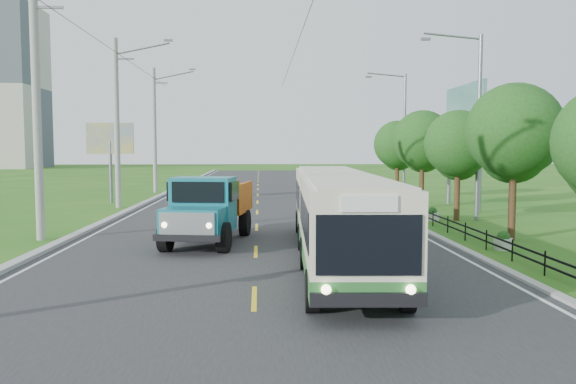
{
  "coord_description": "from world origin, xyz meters",
  "views": [
    {
      "loc": [
        0.13,
        -12.9,
        3.49
      ],
      "look_at": [
        1.2,
        7.94,
        1.9
      ],
      "focal_mm": 35.0,
      "sensor_mm": 36.0,
      "label": 1
    }
  ],
  "objects": [
    {
      "name": "centre_dash",
      "position": [
        0.0,
        0.0,
        0.02
      ],
      "size": [
        0.12,
        2.2,
        0.0
      ],
      "primitive_type": "cube",
      "color": "yellow",
      "rests_on": "road"
    },
    {
      "name": "road",
      "position": [
        0.0,
        20.0,
        0.01
      ],
      "size": [
        14.0,
        120.0,
        0.02
      ],
      "primitive_type": "cube",
      "color": "#28282B",
      "rests_on": "ground"
    },
    {
      "name": "bus",
      "position": [
        2.53,
        4.47,
        1.62
      ],
      "size": [
        2.91,
        14.02,
        2.69
      ],
      "rotation": [
        0.0,
        0.0,
        -0.05
      ],
      "color": "#2A6B2C",
      "rests_on": "ground"
    },
    {
      "name": "tree_fifth",
      "position": [
        9.86,
        20.14,
        3.85
      ],
      "size": [
        3.48,
        3.52,
        5.8
      ],
      "color": "#382314",
      "rests_on": "ground"
    },
    {
      "name": "curb_right",
      "position": [
        7.15,
        20.0,
        0.05
      ],
      "size": [
        0.3,
        120.0,
        0.1
      ],
      "primitive_type": "cube",
      "color": "#9E9E99",
      "rests_on": "ground"
    },
    {
      "name": "billboard_left",
      "position": [
        -9.5,
        24.0,
        3.87
      ],
      "size": [
        3.0,
        0.2,
        5.2
      ],
      "color": "slate",
      "rests_on": "ground"
    },
    {
      "name": "streetlight_far",
      "position": [
        10.64,
        28.0,
        4.9
      ],
      "size": [
        3.02,
        0.2,
        9.07
      ],
      "color": "slate",
      "rests_on": "ground"
    },
    {
      "name": "dump_truck",
      "position": [
        -1.74,
        8.04,
        1.41
      ],
      "size": [
        3.14,
        6.22,
        2.5
      ],
      "rotation": [
        0.0,
        0.0,
        -0.16
      ],
      "color": "#146D7D",
      "rests_on": "ground"
    },
    {
      "name": "edge_line_left",
      "position": [
        -6.65,
        20.0,
        0.02
      ],
      "size": [
        0.12,
        120.0,
        0.0
      ],
      "primitive_type": "cube",
      "color": "silver",
      "rests_on": "road"
    },
    {
      "name": "planter_mid",
      "position": [
        8.6,
        14.0,
        0.29
      ],
      "size": [
        0.64,
        0.64,
        0.67
      ],
      "color": "silver",
      "rests_on": "ground"
    },
    {
      "name": "planter_near",
      "position": [
        8.6,
        6.0,
        0.29
      ],
      "size": [
        0.64,
        0.64,
        0.67
      ],
      "color": "silver",
      "rests_on": "ground"
    },
    {
      "name": "tree_fourth",
      "position": [
        9.86,
        14.14,
        3.59
      ],
      "size": [
        3.24,
        3.31,
        5.4
      ],
      "color": "#382314",
      "rests_on": "ground"
    },
    {
      "name": "streetlight_mid",
      "position": [
        10.64,
        14.0,
        4.9
      ],
      "size": [
        3.02,
        0.2,
        9.07
      ],
      "color": "slate",
      "rests_on": "ground"
    },
    {
      "name": "pole_near",
      "position": [
        -8.26,
        9.0,
        5.09
      ],
      "size": [
        3.51,
        0.32,
        10.0
      ],
      "color": "gray",
      "rests_on": "ground"
    },
    {
      "name": "ground",
      "position": [
        0.0,
        0.0,
        0.0
      ],
      "size": [
        240.0,
        240.0,
        0.0
      ],
      "primitive_type": "plane",
      "color": "#235B15",
      "rests_on": "ground"
    },
    {
      "name": "tree_back",
      "position": [
        9.86,
        26.14,
        3.65
      ],
      "size": [
        3.3,
        3.36,
        5.5
      ],
      "color": "#382314",
      "rests_on": "ground"
    },
    {
      "name": "planter_far",
      "position": [
        8.6,
        22.0,
        0.29
      ],
      "size": [
        0.64,
        0.64,
        0.67
      ],
      "color": "silver",
      "rests_on": "ground"
    },
    {
      "name": "pole_mid",
      "position": [
        -8.26,
        21.0,
        5.09
      ],
      "size": [
        3.51,
        0.32,
        10.0
      ],
      "color": "gray",
      "rests_on": "ground"
    },
    {
      "name": "curb_left",
      "position": [
        -7.2,
        20.0,
        0.07
      ],
      "size": [
        0.4,
        120.0,
        0.15
      ],
      "primitive_type": "cube",
      "color": "#9E9E99",
      "rests_on": "ground"
    },
    {
      "name": "pole_far",
      "position": [
        -8.26,
        33.0,
        5.09
      ],
      "size": [
        3.51,
        0.32,
        10.0
      ],
      "color": "gray",
      "rests_on": "ground"
    },
    {
      "name": "railing_right",
      "position": [
        8.0,
        14.0,
        0.3
      ],
      "size": [
        0.04,
        40.0,
        0.6
      ],
      "primitive_type": "cube",
      "color": "black",
      "rests_on": "ground"
    },
    {
      "name": "tree_third",
      "position": [
        9.86,
        8.14,
        3.99
      ],
      "size": [
        3.6,
        3.62,
        6.0
      ],
      "color": "#382314",
      "rests_on": "ground"
    },
    {
      "name": "edge_line_right",
      "position": [
        6.65,
        20.0,
        0.02
      ],
      "size": [
        0.12,
        120.0,
        0.0
      ],
      "primitive_type": "cube",
      "color": "silver",
      "rests_on": "road"
    },
    {
      "name": "billboard_right",
      "position": [
        12.3,
        20.0,
        5.34
      ],
      "size": [
        0.24,
        6.0,
        7.3
      ],
      "color": "slate",
      "rests_on": "ground"
    }
  ]
}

